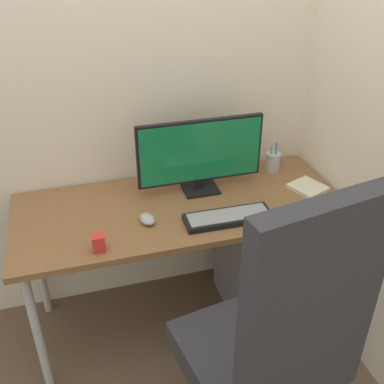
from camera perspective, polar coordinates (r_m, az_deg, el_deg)
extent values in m
plane|color=brown|center=(2.60, -1.26, -15.22)|extent=(8.00, 8.00, 0.00)
cube|color=beige|center=(2.19, -4.16, 18.29)|extent=(3.28, 0.04, 2.80)
cube|color=brown|center=(2.15, -1.47, -1.94)|extent=(1.54, 0.63, 0.03)
cylinder|color=#B2B5BA|center=(2.15, -18.74, -16.48)|extent=(0.04, 0.04, 0.70)
cylinder|color=#B2B5BA|center=(2.43, 16.85, -9.71)|extent=(0.04, 0.04, 0.70)
cylinder|color=#B2B5BA|center=(2.53, -18.71, -8.15)|extent=(0.04, 0.04, 0.70)
cylinder|color=#B2B5BA|center=(2.77, 11.54, -3.27)|extent=(0.04, 0.04, 0.70)
sphere|color=black|center=(2.36, 9.49, -21.48)|extent=(0.05, 0.05, 0.05)
sphere|color=black|center=(2.30, 1.01, -22.67)|extent=(0.05, 0.05, 0.05)
cube|color=#2D2D33|center=(1.85, 7.61, -19.58)|extent=(0.59, 0.58, 0.11)
cube|color=#2D2D33|center=(1.40, 14.55, -14.66)|extent=(0.46, 0.15, 0.78)
cube|color=slate|center=(2.49, 9.34, -8.91)|extent=(0.41, 0.53, 0.60)
cube|color=#262628|center=(2.23, 12.49, -10.77)|extent=(0.20, 0.01, 0.02)
cube|color=black|center=(2.25, 1.07, 0.37)|extent=(0.17, 0.14, 0.01)
cube|color=black|center=(2.24, 1.00, 1.20)|extent=(0.04, 0.02, 0.05)
cube|color=black|center=(2.16, 1.03, 5.15)|extent=(0.61, 0.02, 0.31)
cube|color=#14723F|center=(2.15, 1.14, 5.00)|extent=(0.59, 0.01, 0.29)
cube|color=black|center=(2.03, 4.56, -3.19)|extent=(0.40, 0.14, 0.03)
cube|color=gray|center=(2.03, 4.58, -2.86)|extent=(0.37, 0.11, 0.00)
ellipsoid|color=#9EA0A5|center=(2.01, -5.59, -3.39)|extent=(0.08, 0.10, 0.04)
cylinder|color=#B2B5BA|center=(2.45, 10.06, 3.72)|extent=(0.08, 0.08, 0.10)
cylinder|color=silver|center=(2.42, 10.01, 4.85)|extent=(0.03, 0.01, 0.11)
cylinder|color=silver|center=(2.43, 10.35, 4.89)|extent=(0.03, 0.01, 0.11)
torus|color=#337FD8|center=(2.44, 10.08, 3.93)|extent=(0.03, 0.04, 0.01)
cylinder|color=#337FD8|center=(2.42, 10.45, 4.67)|extent=(0.02, 0.02, 0.14)
cylinder|color=#3FAD59|center=(2.43, 9.80, 4.57)|extent=(0.01, 0.01, 0.12)
cube|color=beige|center=(2.33, 14.29, 0.55)|extent=(0.20, 0.20, 0.02)
cube|color=red|center=(1.88, -11.62, -6.24)|extent=(0.05, 0.05, 0.07)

